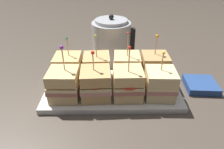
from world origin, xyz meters
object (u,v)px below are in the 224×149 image
at_px(sandwich_back_far_left, 68,68).
at_px(kettle_steel, 111,41).
at_px(sandwich_back_far_right, 154,67).
at_px(napkin_stack, 201,85).
at_px(sandwich_front_center_left, 96,84).
at_px(sandwich_back_center_left, 97,68).
at_px(sandwich_back_center_right, 127,68).
at_px(sandwich_front_center_right, 128,84).
at_px(sandwich_front_far_right, 160,84).
at_px(serving_platter, 112,89).
at_px(sandwich_front_far_left, 64,84).

distance_m(sandwich_back_far_left, kettle_steel, 0.24).
distance_m(sandwich_back_far_right, napkin_stack, 0.17).
bearing_deg(sandwich_front_center_left, sandwich_back_center_left, 90.92).
xyz_separation_m(sandwich_back_center_right, sandwich_back_far_right, (0.09, 0.00, 0.00)).
relative_size(sandwich_front_center_right, sandwich_back_center_left, 1.02).
relative_size(sandwich_front_center_left, napkin_stack, 1.41).
bearing_deg(sandwich_front_center_left, sandwich_back_far_right, 26.93).
relative_size(sandwich_front_far_right, napkin_stack, 1.36).
xyz_separation_m(sandwich_front_center_left, kettle_steel, (0.05, 0.28, 0.02)).
distance_m(serving_platter, kettle_steel, 0.25).
bearing_deg(kettle_steel, serving_platter, -89.29).
bearing_deg(sandwich_back_center_right, kettle_steel, 106.48).
bearing_deg(kettle_steel, sandwich_back_far_left, -128.00).
height_order(serving_platter, kettle_steel, kettle_steel).
height_order(sandwich_back_far_right, napkin_stack, sandwich_back_far_right).
bearing_deg(serving_platter, sandwich_back_far_left, 162.45).
bearing_deg(napkin_stack, sandwich_back_far_left, 176.32).
relative_size(serving_platter, sandwich_front_far_left, 2.57).
bearing_deg(sandwich_front_center_left, serving_platter, 45.25).
bearing_deg(sandwich_back_far_left, sandwich_front_far_left, -87.31).
bearing_deg(sandwich_front_center_right, sandwich_front_center_left, -179.58).
bearing_deg(napkin_stack, sandwich_back_far_right, 168.72).
bearing_deg(sandwich_front_far_right, sandwich_back_center_left, 154.06).
height_order(serving_platter, napkin_stack, napkin_stack).
relative_size(serving_platter, sandwich_front_far_right, 2.94).
height_order(sandwich_front_far_left, sandwich_back_far_left, sandwich_front_far_left).
bearing_deg(sandwich_back_far_left, sandwich_back_center_left, -0.08).
relative_size(sandwich_back_center_right, kettle_steel, 0.89).
bearing_deg(sandwich_front_center_right, sandwich_front_far_right, 0.40).
height_order(sandwich_front_center_right, kettle_steel, kettle_steel).
bearing_deg(sandwich_front_center_right, kettle_steel, 100.01).
height_order(sandwich_front_center_right, sandwich_back_center_left, sandwich_front_center_right).
xyz_separation_m(sandwich_front_far_left, napkin_stack, (0.45, 0.07, -0.05)).
bearing_deg(sandwich_back_far_left, sandwich_front_center_left, -44.33).
xyz_separation_m(sandwich_front_center_right, sandwich_front_far_right, (0.10, 0.00, -0.00)).
bearing_deg(sandwich_back_far_right, serving_platter, -161.26).
bearing_deg(sandwich_back_far_right, sandwich_back_center_left, -179.16).
relative_size(sandwich_front_far_left, sandwich_front_center_right, 0.99).
height_order(sandwich_back_center_left, napkin_stack, sandwich_back_center_left).
distance_m(sandwich_back_center_left, kettle_steel, 0.19).
distance_m(sandwich_front_center_right, kettle_steel, 0.29).
relative_size(sandwich_front_far_left, sandwich_back_center_right, 0.97).
bearing_deg(sandwich_back_center_right, sandwich_front_far_right, -46.36).
distance_m(sandwich_front_far_left, sandwich_back_center_right, 0.22).
height_order(sandwich_front_far_left, sandwich_back_center_right, sandwich_back_center_right).
xyz_separation_m(sandwich_front_far_left, sandwich_back_center_right, (0.19, 0.10, -0.00)).
distance_m(sandwich_back_center_right, sandwich_back_far_right, 0.09).
height_order(sandwich_back_center_right, kettle_steel, kettle_steel).
distance_m(sandwich_front_far_left, sandwich_front_far_right, 0.29).
xyz_separation_m(sandwich_back_far_right, kettle_steel, (-0.15, 0.18, 0.02)).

